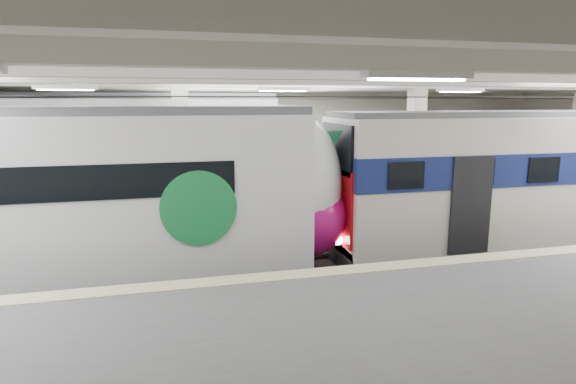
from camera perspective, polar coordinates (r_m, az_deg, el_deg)
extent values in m
cube|color=black|center=(13.54, 1.46, -9.31)|extent=(36.00, 24.00, 0.10)
cube|color=silver|center=(12.76, 1.58, 15.04)|extent=(36.00, 24.00, 0.20)
cube|color=beige|center=(22.59, -5.38, 6.02)|extent=(30.00, 0.10, 5.50)
cube|color=#565659|center=(7.83, 15.29, -20.77)|extent=(30.00, 7.00, 1.10)
cube|color=beige|center=(10.25, 6.44, -9.20)|extent=(30.00, 0.50, 0.02)
cube|color=beige|center=(15.37, -12.44, 3.60)|extent=(0.50, 0.50, 5.50)
cube|color=beige|center=(17.53, 14.77, 4.35)|extent=(0.50, 0.50, 5.50)
cube|color=beige|center=(12.74, 1.57, 13.70)|extent=(30.00, 18.00, 0.50)
cube|color=#59544C|center=(13.50, 1.46, -8.79)|extent=(30.00, 1.52, 0.16)
cube|color=#59544C|center=(18.64, -3.10, -3.29)|extent=(30.00, 1.52, 0.16)
cylinder|color=black|center=(12.72, 1.56, 11.22)|extent=(30.00, 0.03, 0.03)
cylinder|color=black|center=(18.08, -3.25, 11.07)|extent=(30.00, 0.03, 0.03)
cube|color=white|center=(10.82, 4.50, 12.45)|extent=(26.00, 8.40, 0.12)
cube|color=white|center=(12.78, -26.94, -0.39)|extent=(12.56, 2.80, 3.77)
ellipsoid|color=white|center=(12.90, 1.34, 0.88)|extent=(2.22, 2.75, 3.69)
ellipsoid|color=#A90E63|center=(13.10, 1.83, -2.67)|extent=(2.36, 2.80, 2.26)
cylinder|color=#178340|center=(11.10, -10.53, -1.91)|extent=(1.74, 0.06, 1.74)
cube|color=#4C4C51|center=(12.59, -27.71, 8.51)|extent=(12.56, 2.30, 0.20)
cube|color=black|center=(13.28, -26.19, -9.03)|extent=(12.56, 1.96, 0.70)
cube|color=beige|center=(16.55, 27.22, 1.66)|extent=(12.80, 2.81, 3.64)
cube|color=navy|center=(16.50, 27.35, 3.16)|extent=(12.84, 2.87, 0.89)
cube|color=#AC0B12|center=(13.33, 5.71, -1.36)|extent=(0.08, 2.38, 2.00)
cube|color=black|center=(13.10, 5.83, 5.20)|extent=(0.08, 2.24, 1.31)
cube|color=#4C4C51|center=(16.40, 27.79, 8.23)|extent=(12.80, 2.19, 0.16)
cube|color=black|center=(16.93, 26.65, -4.94)|extent=(12.80, 1.96, 0.70)
cube|color=white|center=(18.29, -26.55, 3.30)|extent=(15.43, 3.50, 4.17)
cube|color=#178340|center=(18.24, -26.70, 5.01)|extent=(15.47, 3.57, 0.88)
cube|color=#4C4C51|center=(18.18, -27.14, 10.16)|extent=(15.41, 2.96, 0.16)
cube|color=black|center=(18.68, -25.97, -3.65)|extent=(15.42, 3.18, 0.60)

